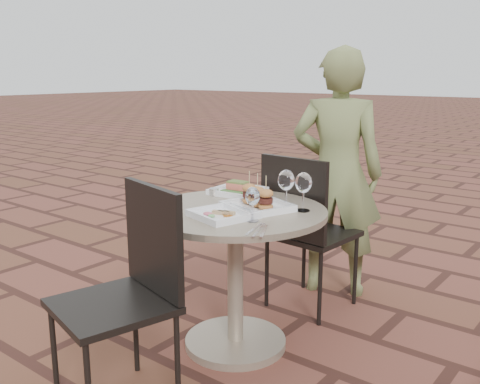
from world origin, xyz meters
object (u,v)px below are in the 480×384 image
Objects in this scene: plate_salmon at (238,190)px; plate_tuna at (223,214)px; plate_sliders at (257,202)px; diner at (337,173)px; chair_near at (132,278)px; chair_far at (304,221)px; cafe_table at (235,257)px.

plate_salmon reaches higher than plate_tuna.
plate_sliders is at bearing -36.54° from plate_salmon.
plate_sliders is (0.05, -0.90, -0.00)m from diner.
plate_tuna is at bearing 91.47° from chair_near.
plate_sliders is (0.30, -0.22, 0.02)m from plate_salmon.
plate_sliders is (0.05, -0.52, 0.22)m from chair_far.
diner reaches higher than plate_tuna.
chair_near is 1.60m from diner.
cafe_table is 2.52× the size of plate_sliders.
chair_near is at bearing 89.28° from chair_far.
chair_near is 2.94× the size of plate_tuna.
chair_far reaches higher than plate_salmon.
chair_near is 2.60× the size of plate_sliders.
cafe_table is at bearing -53.64° from plate_salmon.
plate_salmon is 0.50m from plate_tuna.
cafe_table is 0.58× the size of diner.
plate_sliders is (0.09, 0.06, 0.29)m from cafe_table.
plate_tuna is (0.00, -1.11, -0.02)m from diner.
chair_near reaches higher than plate_salmon.
chair_far reaches higher than plate_tuna.
chair_far and chair_near have the same top height.
diner is (-0.00, 0.39, 0.22)m from chair_far.
plate_tuna is (0.00, -0.73, 0.20)m from chair_far.
plate_tuna is at bearing 67.48° from diner.
plate_salmon is (-0.25, -0.30, 0.20)m from chair_far.
diner reaches higher than cafe_table.
chair_near is 3.44× the size of plate_salmon.
chair_far is at bearing 99.56° from chair_near.
diner is at bearing 100.77° from chair_near.
cafe_table is 2.85× the size of plate_tuna.
chair_near is at bearing -102.65° from plate_sliders.
chair_far is 0.44m from plate_salmon.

